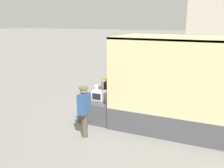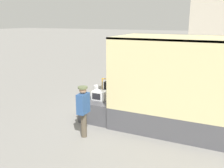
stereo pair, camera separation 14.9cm
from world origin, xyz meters
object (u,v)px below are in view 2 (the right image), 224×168
object	(u,v)px
portable_generator	(113,86)
worker_person	(83,107)
orange_bucket	(98,90)
microwave	(100,95)

from	to	relation	value
portable_generator	worker_person	world-z (taller)	worker_person
worker_person	orange_bucket	bearing A→B (deg)	106.02
microwave	worker_person	bearing A→B (deg)	-81.83
microwave	worker_person	world-z (taller)	worker_person
portable_generator	worker_person	distance (m)	2.69
portable_generator	orange_bucket	distance (m)	0.74
microwave	orange_bucket	size ratio (longest dim) A/B	1.35
orange_bucket	portable_generator	bearing A→B (deg)	63.18
worker_person	microwave	bearing A→B (deg)	98.17
orange_bucket	worker_person	xyz separation A→B (m)	(0.58, -2.02, 0.06)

